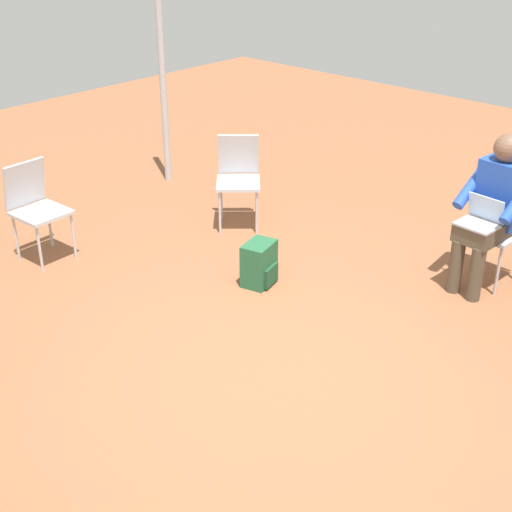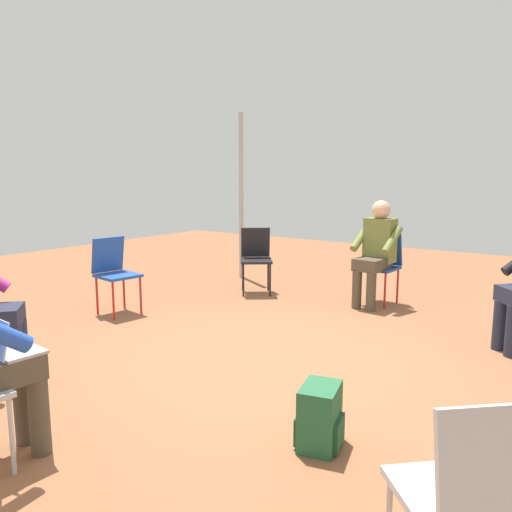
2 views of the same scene
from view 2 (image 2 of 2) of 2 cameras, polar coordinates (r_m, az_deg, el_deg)
ground_plane at (r=4.19m, az=0.83°, el=-12.14°), size 14.54×14.54×0.00m
chair_north at (r=6.18m, az=14.18°, el=-0.70°), size 0.43×0.47×0.85m
chair_southeast at (r=1.93m, az=23.41°, el=-23.81°), size 0.58×0.59×0.85m
chair_west at (r=5.75m, az=-15.91°, el=-1.49°), size 0.49×0.45×0.85m
chair_northwest at (r=6.52m, az=-0.02°, el=0.09°), size 0.58×0.58×0.85m
person_in_olive at (r=6.00m, az=13.56°, el=0.95°), size 0.52×0.54×1.24m
backpack_near_laptop_user at (r=2.99m, az=7.29°, el=-18.09°), size 0.29×0.32×0.36m
tent_pole_far at (r=7.44m, az=-1.71°, el=6.77°), size 0.07×0.07×2.43m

